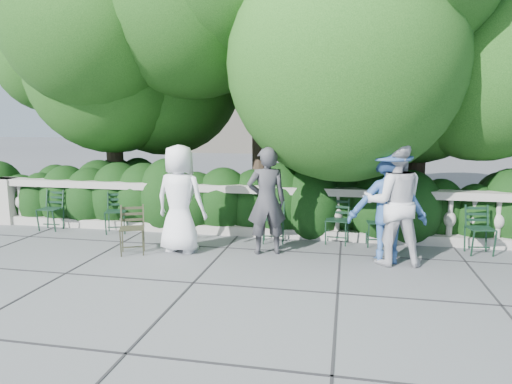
% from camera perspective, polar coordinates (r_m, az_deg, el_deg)
% --- Properties ---
extents(ground, '(90.00, 90.00, 0.00)m').
position_cam_1_polar(ground, '(7.37, -1.56, -8.92)').
color(ground, '#515459').
rests_on(ground, ground).
extents(balustrade, '(12.00, 0.44, 1.00)m').
position_cam_1_polar(balustrade, '(8.95, 1.01, -2.46)').
color(balustrade, '#9E998E').
rests_on(balustrade, ground).
extents(shrub_hedge, '(15.00, 2.60, 1.70)m').
position_cam_1_polar(shrub_hedge, '(10.21, 2.22, -3.81)').
color(shrub_hedge, black).
rests_on(shrub_hedge, ground).
extents(tree_canopy, '(15.04, 6.52, 6.78)m').
position_cam_1_polar(tree_canopy, '(10.20, 6.56, 18.53)').
color(tree_canopy, '#3F3023').
rests_on(tree_canopy, ground).
extents(chair_a, '(0.46, 0.50, 0.84)m').
position_cam_1_polar(chair_a, '(10.30, -24.62, -4.53)').
color(chair_a, black).
rests_on(chair_a, ground).
extents(chair_b, '(0.57, 0.59, 0.84)m').
position_cam_1_polar(chair_b, '(9.55, -17.13, -5.11)').
color(chair_b, black).
rests_on(chair_b, ground).
extents(chair_c, '(0.49, 0.53, 0.84)m').
position_cam_1_polar(chair_c, '(8.44, 2.14, -6.58)').
color(chair_c, black).
rests_on(chair_c, ground).
extents(chair_d, '(0.47, 0.51, 0.84)m').
position_cam_1_polar(chair_d, '(8.48, 15.01, -6.80)').
color(chair_d, black).
rests_on(chair_d, ground).
extents(chair_e, '(0.49, 0.52, 0.84)m').
position_cam_1_polar(chair_e, '(8.48, 9.89, -6.62)').
color(chair_e, black).
rests_on(chair_e, ground).
extents(chair_f, '(0.50, 0.54, 0.84)m').
position_cam_1_polar(chair_f, '(8.61, 26.40, -7.23)').
color(chair_f, black).
rests_on(chair_f, ground).
extents(chair_weathered, '(0.59, 0.61, 0.84)m').
position_cam_1_polar(chair_weathered, '(8.01, -15.18, -7.75)').
color(chair_weathered, black).
rests_on(chair_weathered, ground).
extents(person_businessman, '(0.99, 0.72, 1.86)m').
position_cam_1_polar(person_businessman, '(7.91, -9.49, -0.85)').
color(person_businessman, white).
rests_on(person_businessman, ground).
extents(person_woman_grey, '(0.77, 0.63, 1.83)m').
position_cam_1_polar(person_woman_grey, '(7.69, 1.33, -1.13)').
color(person_woman_grey, '#39383D').
rests_on(person_woman_grey, ground).
extents(person_casual_man, '(1.05, 0.87, 1.98)m').
position_cam_1_polar(person_casual_man, '(7.45, 16.78, -1.27)').
color(person_casual_man, silver).
rests_on(person_casual_man, ground).
extents(person_older_blue, '(1.31, 0.83, 1.93)m').
position_cam_1_polar(person_older_blue, '(7.53, 16.17, -1.33)').
color(person_older_blue, '#2F528E').
rests_on(person_older_blue, ground).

